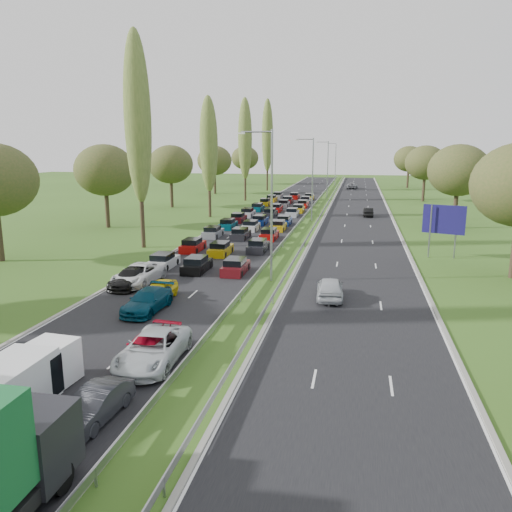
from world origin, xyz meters
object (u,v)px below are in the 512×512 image
Objects in this scene: direction_sign at (444,222)px; white_van_front at (2,394)px; near_car_2 at (139,274)px; near_car_3 at (131,278)px; white_van_rear at (32,374)px.

white_van_front is at bearing -121.69° from direction_sign.
direction_sign is (25.04, 15.00, 2.76)m from near_car_2.
near_car_3 is (-0.23, -0.87, -0.07)m from near_car_2.
near_car_3 is 17.52m from white_van_rear.
direction_sign reaches higher than near_car_3.
white_van_rear is (-0.09, 2.00, -0.10)m from white_van_front.
white_van_front is 2.01m from white_van_rear.
near_car_3 is 19.50m from white_van_front.
near_car_3 is 0.95× the size of direction_sign.
white_van_front reaches higher than near_car_3.
near_car_2 is 1.09× the size of direction_sign.
white_van_front is at bearing -77.68° from near_car_2.
near_car_3 is 0.90× the size of white_van_front.
direction_sign is at bearing 60.83° from white_van_rear.
white_van_front is at bearing -76.15° from near_car_3.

